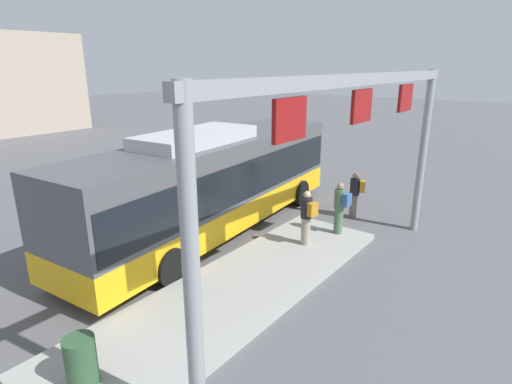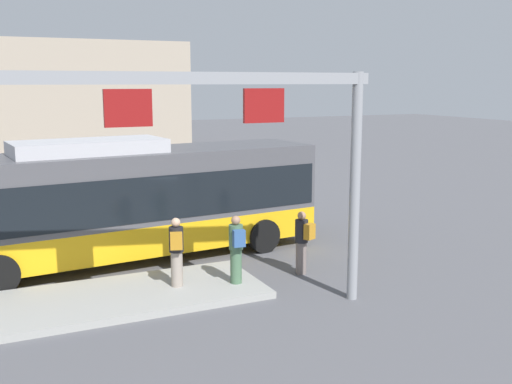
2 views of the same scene
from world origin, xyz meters
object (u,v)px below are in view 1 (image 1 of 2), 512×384
person_boarding (355,194)px  person_waiting_near (340,207)px  trash_bin (81,362)px  bus_main (215,178)px  person_waiting_mid (307,217)px

person_boarding → person_waiting_near: person_waiting_near is taller
person_boarding → trash_bin: 10.61m
person_waiting_near → bus_main: bearing=35.4°
person_waiting_near → person_waiting_mid: size_ratio=1.00×
person_waiting_near → person_boarding: bearing=-72.1°
bus_main → person_waiting_near: bearing=-66.6°
person_boarding → person_waiting_mid: person_waiting_mid is taller
person_boarding → person_waiting_near: 2.10m
bus_main → person_waiting_mid: bearing=-85.2°
bus_main → person_boarding: bearing=-43.4°
person_waiting_near → trash_bin: person_waiting_near is taller
person_waiting_near → trash_bin: (-8.55, 0.46, -0.44)m
bus_main → person_waiting_mid: (0.56, -3.14, -0.76)m
bus_main → person_waiting_near: (1.94, -3.53, -0.76)m
bus_main → person_boarding: size_ratio=6.90×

